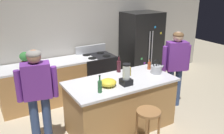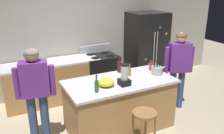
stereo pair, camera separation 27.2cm
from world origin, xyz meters
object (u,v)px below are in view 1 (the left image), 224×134
at_px(refrigerator, 141,48).
at_px(bar_stool, 148,120).
at_px(potted_plant, 25,58).
at_px(mixing_bowl, 108,83).
at_px(bottle_vinegar, 129,71).
at_px(tea_kettle, 156,69).
at_px(bottle_olive_oil, 100,86).
at_px(person_by_island_left, 38,91).
at_px(bottle_cooking_sauce, 149,65).
at_px(bottle_wine, 119,66).
at_px(kitchen_island, 121,104).
at_px(person_by_sink_right, 176,63).
at_px(stove_range, 97,74).
at_px(blender_appliance, 126,76).

relative_size(refrigerator, bar_stool, 2.62).
height_order(potted_plant, mixing_bowl, potted_plant).
relative_size(bar_stool, potted_plant, 2.30).
xyz_separation_m(bottle_vinegar, tea_kettle, (0.49, -0.15, -0.01)).
xyz_separation_m(refrigerator, bottle_olive_oil, (-2.09, -1.73, 0.10)).
height_order(person_by_island_left, mixing_bowl, person_by_island_left).
bearing_deg(bottle_cooking_sauce, person_by_island_left, -178.12).
xyz_separation_m(bottle_wine, bottle_vinegar, (0.07, -0.25, -0.03)).
bearing_deg(bottle_cooking_sauce, mixing_bowl, -164.77).
bearing_deg(bottle_olive_oil, bottle_vinegar, 24.32).
xyz_separation_m(person_by_island_left, bottle_wine, (1.54, 0.24, 0.05)).
relative_size(bottle_olive_oil, mixing_bowl, 1.03).
bearing_deg(bottle_olive_oil, potted_plant, 111.76).
bearing_deg(kitchen_island, person_by_sink_right, 4.97).
distance_m(potted_plant, bottle_wine, 1.85).
relative_size(kitchen_island, potted_plant, 6.21).
height_order(stove_range, bottle_cooking_sauce, bottle_cooking_sauce).
bearing_deg(tea_kettle, refrigerator, 61.86).
height_order(refrigerator, potted_plant, refrigerator).
relative_size(bottle_wine, bottle_vinegar, 1.34).
relative_size(person_by_sink_right, tea_kettle, 5.74).
relative_size(bottle_wine, mixing_bowl, 1.18).
relative_size(bottle_cooking_sauce, bottle_vinegar, 0.92).
relative_size(mixing_bowl, tea_kettle, 0.97).
bearing_deg(potted_plant, mixing_bowl, -60.42).
xyz_separation_m(person_by_sink_right, bottle_olive_oil, (-1.91, -0.35, 0.05)).
bearing_deg(blender_appliance, mixing_bowl, 160.37).
height_order(blender_appliance, bottle_vinegar, blender_appliance).
bearing_deg(potted_plant, person_by_island_left, -94.87).
xyz_separation_m(kitchen_island, refrigerator, (1.56, 1.50, 0.45)).
height_order(person_by_sink_right, tea_kettle, person_by_sink_right).
bearing_deg(bar_stool, person_by_sink_right, 32.40).
bearing_deg(kitchen_island, refrigerator, 43.84).
relative_size(blender_appliance, bottle_cooking_sauce, 1.65).
bearing_deg(person_by_island_left, refrigerator, 25.17).
height_order(stove_range, bottle_vinegar, bottle_vinegar).
bearing_deg(refrigerator, mixing_bowl, -139.50).
distance_m(kitchen_island, bottle_olive_oil, 0.80).
bearing_deg(mixing_bowl, person_by_island_left, 168.16).
relative_size(kitchen_island, bar_stool, 2.70).
bearing_deg(blender_appliance, refrigerator, 46.81).
bearing_deg(stove_range, potted_plant, 179.05).
bearing_deg(bottle_wine, mixing_bowl, -136.55).
height_order(person_by_sink_right, mixing_bowl, person_by_sink_right).
xyz_separation_m(potted_plant, mixing_bowl, (0.93, -1.64, -0.11)).
xyz_separation_m(person_by_island_left, bottle_cooking_sauce, (2.12, 0.07, 0.01)).
height_order(bottle_olive_oil, bottle_wine, bottle_wine).
xyz_separation_m(potted_plant, tea_kettle, (1.98, -1.58, -0.09)).
height_order(bar_stool, bottle_wine, bottle_wine).
distance_m(stove_range, bottle_cooking_sauce, 1.50).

